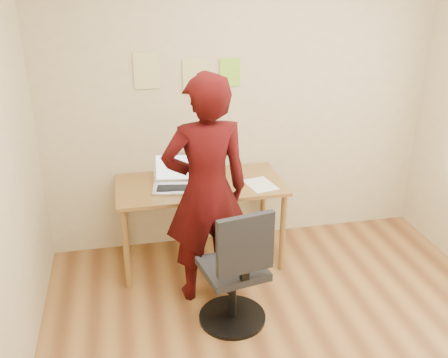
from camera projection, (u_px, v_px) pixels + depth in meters
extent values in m
cube|color=beige|center=(241.00, 98.00, 4.39)|extent=(3.50, 0.04, 2.70)
cube|color=olive|center=(200.00, 185.00, 4.20)|extent=(1.40, 0.70, 0.03)
cylinder|color=olive|center=(126.00, 249.00, 3.96)|extent=(0.05, 0.05, 0.71)
cylinder|color=olive|center=(283.00, 233.00, 4.20)|extent=(0.05, 0.05, 0.71)
cylinder|color=olive|center=(124.00, 215.00, 4.50)|extent=(0.05, 0.05, 0.71)
cylinder|color=olive|center=(263.00, 202.00, 4.74)|extent=(0.05, 0.05, 0.71)
cube|color=silver|center=(174.00, 189.00, 4.08)|extent=(0.39, 0.30, 0.02)
cube|color=black|center=(174.00, 187.00, 4.08)|extent=(0.31, 0.18, 0.00)
cube|color=silver|center=(175.00, 167.00, 4.17)|extent=(0.36, 0.13, 0.24)
cube|color=white|center=(175.00, 167.00, 4.17)|extent=(0.31, 0.11, 0.19)
cube|color=white|center=(260.00, 184.00, 4.17)|extent=(0.27, 0.34, 0.00)
cube|color=black|center=(223.00, 191.00, 4.04)|extent=(0.08, 0.13, 0.01)
cube|color=#3F4C59|center=(223.00, 191.00, 4.03)|extent=(0.07, 0.11, 0.00)
cube|color=#D3CB7E|center=(146.00, 71.00, 4.10)|extent=(0.21, 0.00, 0.30)
cube|color=#D3CB7E|center=(195.00, 76.00, 4.20)|extent=(0.21, 0.00, 0.30)
cube|color=#8DDC31|center=(230.00, 73.00, 4.25)|extent=(0.18, 0.00, 0.24)
cube|color=black|center=(233.00, 268.00, 3.55)|extent=(0.49, 0.49, 0.06)
cube|color=black|center=(245.00, 245.00, 3.26)|extent=(0.40, 0.12, 0.42)
cube|color=black|center=(245.00, 272.00, 3.35)|extent=(0.06, 0.05, 0.11)
cylinder|color=black|center=(232.00, 295.00, 3.64)|extent=(0.06, 0.06, 0.42)
cylinder|color=black|center=(232.00, 317.00, 3.72)|extent=(0.50, 0.50, 0.03)
imported|color=#310607|center=(206.00, 192.00, 3.68)|extent=(0.68, 0.47, 1.79)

